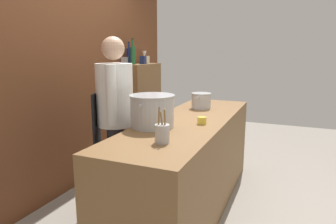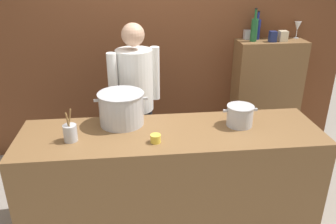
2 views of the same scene
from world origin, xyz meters
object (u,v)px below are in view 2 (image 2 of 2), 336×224
(wine_bottle_green, at_px, (254,29))
(spice_tin_cream, at_px, (283,36))
(spice_tin_navy, at_px, (273,37))
(stockpot_large, at_px, (121,108))
(butter_jar, at_px, (156,139))
(utensil_crock, at_px, (70,132))
(wine_bottle_cobalt, at_px, (257,29))
(spice_tin_silver, at_px, (247,35))
(wine_glass_wide, at_px, (298,27))
(stockpot_small, at_px, (240,116))
(chef, at_px, (135,96))

(wine_bottle_green, bearing_deg, spice_tin_cream, -4.92)
(spice_tin_cream, xyz_separation_m, spice_tin_navy, (-0.12, -0.02, 0.00))
(stockpot_large, distance_m, spice_tin_cream, 2.03)
(butter_jar, distance_m, spice_tin_cream, 2.05)
(utensil_crock, xyz_separation_m, wine_bottle_cobalt, (1.89, 1.35, 0.50))
(utensil_crock, bearing_deg, spice_tin_silver, 37.30)
(wine_glass_wide, bearing_deg, wine_bottle_cobalt, -179.49)
(spice_tin_navy, bearing_deg, wine_bottle_green, 165.86)
(stockpot_small, bearing_deg, butter_jar, -162.88)
(wine_bottle_green, relative_size, wine_bottle_cobalt, 1.13)
(stockpot_large, xyz_separation_m, utensil_crock, (-0.38, -0.26, -0.07))
(wine_bottle_cobalt, relative_size, spice_tin_cream, 2.76)
(wine_bottle_cobalt, relative_size, spice_tin_navy, 2.71)
(stockpot_large, relative_size, spice_tin_cream, 3.93)
(utensil_crock, distance_m, spice_tin_silver, 2.29)
(chef, height_order, spice_tin_navy, chef)
(spice_tin_silver, bearing_deg, butter_jar, -128.20)
(stockpot_small, relative_size, wine_bottle_green, 0.82)
(spice_tin_silver, bearing_deg, stockpot_small, -109.23)
(spice_tin_silver, bearing_deg, wine_bottle_green, -74.49)
(utensil_crock, bearing_deg, stockpot_small, 5.18)
(stockpot_small, bearing_deg, spice_tin_cream, 54.34)
(wine_bottle_green, height_order, spice_tin_silver, wine_bottle_green)
(chef, distance_m, spice_tin_silver, 1.50)
(wine_bottle_cobalt, bearing_deg, chef, -155.41)
(wine_bottle_cobalt, relative_size, spice_tin_silver, 3.07)
(chef, relative_size, spice_tin_navy, 14.56)
(butter_jar, bearing_deg, wine_bottle_green, 48.70)
(chef, bearing_deg, butter_jar, 73.45)
(stockpot_large, bearing_deg, stockpot_small, -8.14)
(stockpot_large, relative_size, wine_bottle_cobalt, 1.42)
(butter_jar, distance_m, wine_bottle_cobalt, 1.98)
(stockpot_small, height_order, spice_tin_cream, spice_tin_cream)
(chef, height_order, butter_jar, chef)
(stockpot_small, bearing_deg, wine_bottle_green, 67.54)
(utensil_crock, xyz_separation_m, butter_jar, (0.64, -0.10, -0.04))
(chef, bearing_deg, wine_glass_wide, 173.06)
(stockpot_small, bearing_deg, spice_tin_silver, 70.77)
(stockpot_large, height_order, wine_bottle_cobalt, wine_bottle_cobalt)
(wine_glass_wide, bearing_deg, stockpot_small, -129.28)
(stockpot_large, relative_size, wine_bottle_green, 1.26)
(utensil_crock, relative_size, butter_jar, 3.13)
(wine_glass_wide, bearing_deg, utensil_crock, -150.21)
(chef, bearing_deg, spice_tin_silver, -179.10)
(wine_bottle_cobalt, xyz_separation_m, wine_glass_wide, (0.47, 0.00, 0.01))
(chef, height_order, spice_tin_cream, chef)
(chef, distance_m, wine_bottle_cobalt, 1.60)
(wine_glass_wide, xyz_separation_m, spice_tin_navy, (-0.34, -0.15, -0.07))
(chef, distance_m, utensil_crock, 0.87)
(butter_jar, bearing_deg, spice_tin_silver, 51.80)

